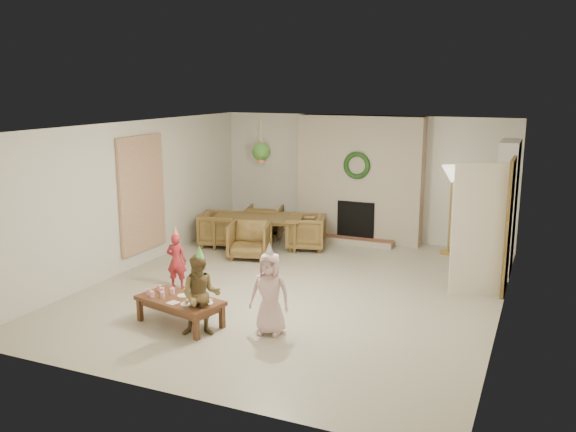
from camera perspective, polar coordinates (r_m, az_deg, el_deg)
The scene contains 56 objects.
floor at distance 9.45m, azimuth 0.71°, elevation -6.86°, with size 7.00×7.00×0.00m, color #B7B29E.
ceiling at distance 8.95m, azimuth 0.75°, elevation 8.44°, with size 7.00×7.00×0.00m, color white.
wall_back at distance 12.37m, azimuth 7.02°, elevation 3.60°, with size 7.00×7.00×0.00m, color silver.
wall_front at distance 6.15m, azimuth -12.06°, elevation -5.54°, with size 7.00×7.00×0.00m, color silver.
wall_left at distance 10.62m, azimuth -14.37°, elevation 1.87°, with size 7.00×7.00×0.00m, color silver.
wall_right at distance 8.45m, azimuth 19.83°, elevation -1.11°, with size 7.00×7.00×0.00m, color silver.
fireplace_mass at distance 12.18m, azimuth 6.75°, elevation 3.47°, with size 2.50×0.40×2.50m, color #5D2D18.
fireplace_hearth at distance 12.10m, azimuth 6.13°, elevation -2.34°, with size 1.60×0.30×0.12m, color brown.
fireplace_firebox at distance 12.16m, azimuth 6.41°, elevation -0.38°, with size 0.75×0.12×0.75m, color black.
fireplace_wreath at distance 11.92m, azimuth 6.47°, elevation 4.74°, with size 0.54×0.54×0.10m, color #183E17.
floor_lamp_base at distance 11.76m, azimuth 14.77°, elevation -3.33°, with size 0.31×0.31×0.03m, color gold.
floor_lamp_post at distance 11.59m, azimuth 14.97°, elevation 0.26°, with size 0.03×0.03×1.48m, color gold.
floor_lamp_shade at distance 11.47m, azimuth 15.17°, elevation 3.76°, with size 0.40×0.40×0.33m, color beige.
bookshelf_carcass at distance 10.74m, azimuth 19.79°, elevation 0.82°, with size 0.30×1.00×2.20m, color white.
bookshelf_shelf_a at distance 10.88m, azimuth 19.44°, elevation -2.53°, with size 0.30×0.92×0.03m, color white.
bookshelf_shelf_b at distance 10.79m, azimuth 19.59°, elevation -0.47°, with size 0.30×0.92×0.03m, color white.
bookshelf_shelf_c at distance 10.72m, azimuth 19.74°, elevation 1.62°, with size 0.30×0.92×0.03m, color white.
bookshelf_shelf_d at distance 10.65m, azimuth 19.90°, elevation 3.73°, with size 0.30×0.92×0.03m, color white.
books_row_lower at distance 10.71m, azimuth 19.32°, elevation -1.98°, with size 0.20×0.40×0.24m, color #B03D20.
books_row_mid at distance 10.81m, azimuth 19.56°, elevation 0.32°, with size 0.20×0.44×0.24m, color #276091.
books_row_upper at distance 10.60m, azimuth 19.65°, elevation 2.22°, with size 0.20×0.36×0.22m, color #A97A24.
door_frame at distance 9.68m, azimuth 20.00°, elevation -0.89°, with size 0.05×0.86×2.04m, color brown.
door_leaf at distance 9.34m, azimuth 17.51°, elevation -1.30°, with size 0.05×0.80×2.00m, color beige.
curtain_panel at distance 10.76m, azimuth -13.56°, elevation 2.04°, with size 0.06×1.20×2.00m, color #CCB290.
dining_table at distance 11.76m, azimuth -2.87°, elevation -1.50°, with size 1.71×0.95×0.60m, color brown.
dining_chair_near at distance 11.04m, azimuth -3.63°, elevation -2.27°, with size 0.71×0.73×0.66m, color brown.
dining_chair_far at distance 12.47m, azimuth -2.20°, elevation -0.55°, with size 0.71×0.73×0.66m, color brown.
dining_chair_left at distance 11.92m, azimuth -6.42°, elevation -1.22°, with size 0.71×0.73×0.66m, color brown.
dining_chair_right at distance 11.61m, azimuth 1.68°, elevation -1.52°, with size 0.71×0.73×0.66m, color brown.
hanging_plant_cord at distance 10.87m, azimuth -2.55°, elevation 7.26°, with size 0.01×0.01×0.70m, color tan.
hanging_plant_pot at distance 10.91m, azimuth -2.53°, elevation 5.43°, with size 0.16×0.16×0.12m, color brown.
hanging_plant_foliage at distance 10.90m, azimuth -2.53°, elevation 6.06°, with size 0.32×0.32×0.32m, color #204517.
coffee_table_top at distance 8.14m, azimuth -10.11°, elevation -7.82°, with size 1.16×0.58×0.05m, color brown.
coffee_table_apron at distance 8.16m, azimuth -10.10°, elevation -8.23°, with size 1.07×0.49×0.07m, color brown.
coffee_leg_fl at distance 8.43m, azimuth -13.73°, elevation -8.57°, with size 0.06×0.06×0.30m, color brown.
coffee_leg_fr at distance 7.70m, azimuth -8.60°, elevation -10.38°, with size 0.06×0.06×0.30m, color brown.
coffee_leg_bl at distance 8.72m, azimuth -11.35°, elevation -7.74°, with size 0.06×0.06×0.30m, color brown.
coffee_leg_br at distance 8.02m, azimuth -6.20°, elevation -9.39°, with size 0.06×0.06×0.30m, color brown.
cup_a at distance 8.35m, azimuth -12.92°, elevation -6.94°, with size 0.06×0.06×0.08m, color white.
cup_b at distance 8.46m, azimuth -12.01°, elevation -6.64°, with size 0.06×0.06×0.08m, color white.
cup_c at distance 8.25m, azimuth -12.66°, elevation -7.18°, with size 0.06×0.06×0.08m, color white.
cup_d at distance 8.36m, azimuth -11.74°, elevation -6.87°, with size 0.06×0.06×0.08m, color white.
cup_e at distance 8.20m, azimuth -11.71°, elevation -7.24°, with size 0.06×0.06×0.08m, color white.
cup_f at distance 8.31m, azimuth -10.80°, elevation -6.93°, with size 0.06×0.06×0.08m, color white.
plate_a at distance 8.23m, azimuth -9.79°, elevation -7.36°, with size 0.16×0.16×0.01m, color white.
plate_b at distance 7.92m, azimuth -9.47°, elevation -8.14°, with size 0.16×0.16×0.01m, color white.
plate_c at distance 7.92m, azimuth -7.63°, elevation -8.08°, with size 0.16×0.16×0.01m, color white.
food_scoop at distance 7.91m, azimuth -9.48°, elevation -7.90°, with size 0.06×0.06×0.06m, color tan.
napkin_left at distance 8.00m, azimuth -10.73°, elevation -7.99°, with size 0.13×0.13×0.01m, color #FCBAC6.
napkin_right at distance 8.03m, azimuth -7.74°, elevation -7.81°, with size 0.13×0.13×0.01m, color #FCBAC6.
child_red at distance 9.53m, azimuth -10.42°, elevation -4.16°, with size 0.32×0.21×0.87m, color maroon.
party_hat_red at distance 9.41m, azimuth -10.53°, elevation -1.41°, with size 0.12×0.12×0.16m, color gold.
child_plaid at distance 7.71m, azimuth -8.18°, elevation -7.40°, with size 0.51×0.40×1.04m, color brown.
party_hat_plaid at distance 7.54m, azimuth -8.31°, elevation -3.38°, with size 0.12×0.12×0.17m, color #60C454.
child_pink at distance 7.69m, azimuth -1.72°, elevation -7.27°, with size 0.52×0.34×1.06m, color beige.
party_hat_pink at distance 7.51m, azimuth -1.75°, elevation -3.17°, with size 0.14×0.14×0.19m, color #B6B4BC.
Camera 1 is at (3.45, -8.24, 3.10)m, focal length 37.87 mm.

